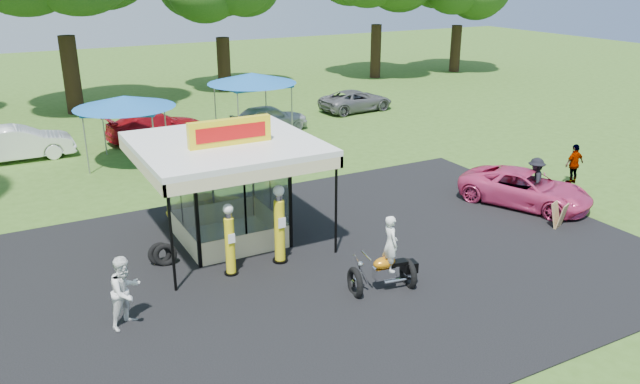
# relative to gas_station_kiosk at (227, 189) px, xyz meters

# --- Properties ---
(ground) EXTENTS (120.00, 120.00, 0.00)m
(ground) POSITION_rel_gas_station_kiosk_xyz_m (2.00, -4.99, -1.78)
(ground) COLOR #375A1C
(ground) RESTS_ON ground
(asphalt_apron) EXTENTS (20.00, 14.00, 0.04)m
(asphalt_apron) POSITION_rel_gas_station_kiosk_xyz_m (2.00, -2.99, -1.76)
(asphalt_apron) COLOR black
(asphalt_apron) RESTS_ON ground
(gas_station_kiosk) EXTENTS (5.40, 5.40, 4.18)m
(gas_station_kiosk) POSITION_rel_gas_station_kiosk_xyz_m (0.00, 0.00, 0.00)
(gas_station_kiosk) COLOR white
(gas_station_kiosk) RESTS_ON ground
(gas_pump_left) EXTENTS (0.41, 0.41, 2.22)m
(gas_pump_left) POSITION_rel_gas_station_kiosk_xyz_m (-0.84, -2.34, -0.72)
(gas_pump_left) COLOR black
(gas_pump_left) RESTS_ON ground
(gas_pump_right) EXTENTS (0.46, 0.46, 2.49)m
(gas_pump_right) POSITION_rel_gas_station_kiosk_xyz_m (0.76, -2.28, -0.59)
(gas_pump_right) COLOR black
(gas_pump_right) RESTS_ON ground
(motorcycle) EXTENTS (1.99, 1.17, 2.28)m
(motorcycle) POSITION_rel_gas_station_kiosk_xyz_m (2.65, -5.22, -0.90)
(motorcycle) COLOR black
(motorcycle) RESTS_ON ground
(spare_tires) EXTENTS (0.87, 0.58, 0.73)m
(spare_tires) POSITION_rel_gas_station_kiosk_xyz_m (-2.43, -0.77, -1.43)
(spare_tires) COLOR black
(spare_tires) RESTS_ON ground
(a_frame_sign) EXTENTS (0.55, 0.62, 0.90)m
(a_frame_sign) POSITION_rel_gas_station_kiosk_xyz_m (10.27, -4.44, -1.33)
(a_frame_sign) COLOR #593819
(a_frame_sign) RESTS_ON ground
(kiosk_car) EXTENTS (2.82, 1.13, 0.96)m
(kiosk_car) POSITION_rel_gas_station_kiosk_xyz_m (-0.00, 2.21, -1.30)
(kiosk_car) COLOR yellow
(kiosk_car) RESTS_ON ground
(pink_sedan) EXTENTS (4.02, 5.27, 1.33)m
(pink_sedan) POSITION_rel_gas_station_kiosk_xyz_m (10.89, -2.26, -1.12)
(pink_sedan) COLOR #D43971
(pink_sedan) RESTS_ON ground
(spectator_west) EXTENTS (1.15, 1.09, 1.88)m
(spectator_west) POSITION_rel_gas_station_kiosk_xyz_m (-4.07, -3.65, -0.84)
(spectator_west) COLOR white
(spectator_west) RESTS_ON ground
(spectator_east_a) EXTENTS (1.27, 1.23, 1.74)m
(spectator_east_a) POSITION_rel_gas_station_kiosk_xyz_m (11.47, -2.16, -0.91)
(spectator_east_a) COLOR black
(spectator_east_a) RESTS_ON ground
(spectator_east_b) EXTENTS (0.99, 0.41, 1.67)m
(spectator_east_b) POSITION_rel_gas_station_kiosk_xyz_m (14.53, -1.37, -0.95)
(spectator_east_b) COLOR gray
(spectator_east_b) RESTS_ON ground
(bg_car_a) EXTENTS (4.80, 1.70, 1.58)m
(bg_car_a) POSITION_rel_gas_station_kiosk_xyz_m (-5.33, 13.19, -0.99)
(bg_car_a) COLOR white
(bg_car_a) RESTS_ON ground
(bg_car_b) EXTENTS (5.27, 2.67, 1.46)m
(bg_car_b) POSITION_rel_gas_station_kiosk_xyz_m (1.15, 13.72, -1.05)
(bg_car_b) COLOR #A20C15
(bg_car_b) RESTS_ON ground
(bg_car_c) EXTENTS (4.35, 1.94, 1.45)m
(bg_car_c) POSITION_rel_gas_station_kiosk_xyz_m (7.02, 12.58, -1.06)
(bg_car_c) COLOR #B8B9BD
(bg_car_c) RESTS_ON ground
(bg_car_d) EXTENTS (4.85, 2.53, 1.30)m
(bg_car_d) POSITION_rel_gas_station_kiosk_xyz_m (13.83, 14.61, -1.13)
(bg_car_d) COLOR slate
(bg_car_d) RESTS_ON ground
(tent_west) EXTENTS (4.45, 4.45, 3.11)m
(tent_west) POSITION_rel_gas_station_kiosk_xyz_m (-0.96, 10.20, 1.03)
(tent_west) COLOR gray
(tent_west) RESTS_ON ground
(tent_east) EXTENTS (4.67, 4.67, 3.26)m
(tent_east) POSITION_rel_gas_station_kiosk_xyz_m (6.07, 12.46, 1.17)
(tent_east) COLOR gray
(tent_east) RESTS_ON ground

